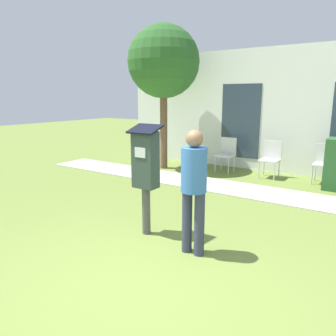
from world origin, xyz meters
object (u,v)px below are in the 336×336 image
object	(u,v)px
parking_meter	(146,166)
person_standing	(194,183)
outdoor_chair_middle	(271,156)
outdoor_chair_right	(325,160)
outdoor_chair_left	(227,152)

from	to	relation	value
parking_meter	person_standing	size ratio (longest dim) A/B	1.01
outdoor_chair_middle	outdoor_chair_right	size ratio (longest dim) A/B	1.00
outdoor_chair_left	outdoor_chair_right	world-z (taller)	same
person_standing	outdoor_chair_right	size ratio (longest dim) A/B	1.76
person_standing	outdoor_chair_right	bearing A→B (deg)	47.67
outdoor_chair_middle	outdoor_chair_left	bearing A→B (deg)	171.19
outdoor_chair_left	outdoor_chair_right	bearing A→B (deg)	10.54
outdoor_chair_middle	outdoor_chair_right	distance (m)	1.20
outdoor_chair_right	parking_meter	bearing A→B (deg)	-131.71
person_standing	parking_meter	bearing A→B (deg)	136.68
outdoor_chair_middle	parking_meter	bearing A→B (deg)	-103.81
outdoor_chair_left	outdoor_chair_middle	distance (m)	1.19
outdoor_chair_left	outdoor_chair_right	distance (m)	2.38
parking_meter	outdoor_chair_right	distance (m)	4.89
person_standing	outdoor_chair_right	distance (m)	4.82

